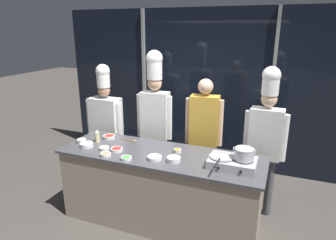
{
  "coord_description": "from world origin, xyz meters",
  "views": [
    {
      "loc": [
        1.31,
        -3.04,
        2.38
      ],
      "look_at": [
        0.0,
        0.25,
        1.28
      ],
      "focal_mm": 32.0,
      "sensor_mm": 36.0,
      "label": 1
    }
  ],
  "objects_px": {
    "prep_bowl_mushrooms": "(106,154)",
    "chef_sous": "(155,111)",
    "chef_head": "(106,119)",
    "prep_bowl_chili_flakes": "(109,137)",
    "prep_bowl_carrots": "(177,150)",
    "prep_bowl_onion": "(82,141)",
    "serving_spoon_slotted": "(132,140)",
    "prep_bowl_garlic": "(87,144)",
    "prep_bowl_ginger": "(104,148)",
    "stock_pot": "(244,154)",
    "prep_bowl_bell_pepper": "(117,149)",
    "prep_bowl_shrimp": "(155,157)",
    "squeeze_bottle_oil": "(97,136)",
    "frying_pan": "(222,155)",
    "person_guest": "(204,128)",
    "prep_bowl_rice": "(174,159)",
    "portable_stove": "(232,163)",
    "prep_bowl_scallions": "(126,158)",
    "chef_line": "(266,131)"
  },
  "relations": [
    {
      "from": "frying_pan",
      "to": "prep_bowl_scallions",
      "type": "bearing_deg",
      "value": -166.3
    },
    {
      "from": "prep_bowl_garlic",
      "to": "chef_line",
      "type": "xyz_separation_m",
      "value": [
        2.1,
        0.8,
        0.19
      ]
    },
    {
      "from": "prep_bowl_onion",
      "to": "serving_spoon_slotted",
      "type": "distance_m",
      "value": 0.66
    },
    {
      "from": "chef_sous",
      "to": "prep_bowl_scallions",
      "type": "bearing_deg",
      "value": 90.28
    },
    {
      "from": "stock_pot",
      "to": "prep_bowl_onion",
      "type": "relative_size",
      "value": 1.93
    },
    {
      "from": "frying_pan",
      "to": "prep_bowl_carrots",
      "type": "relative_size",
      "value": 5.32
    },
    {
      "from": "chef_head",
      "to": "squeeze_bottle_oil",
      "type": "bearing_deg",
      "value": 114.5
    },
    {
      "from": "prep_bowl_carrots",
      "to": "chef_head",
      "type": "distance_m",
      "value": 1.45
    },
    {
      "from": "prep_bowl_carrots",
      "to": "prep_bowl_chili_flakes",
      "type": "bearing_deg",
      "value": 174.18
    },
    {
      "from": "prep_bowl_garlic",
      "to": "serving_spoon_slotted",
      "type": "xyz_separation_m",
      "value": [
        0.44,
        0.39,
        -0.02
      ]
    },
    {
      "from": "squeeze_bottle_oil",
      "to": "prep_bowl_scallions",
      "type": "relative_size",
      "value": 1.37
    },
    {
      "from": "chef_head",
      "to": "prep_bowl_bell_pepper",
      "type": "bearing_deg",
      "value": 131.84
    },
    {
      "from": "frying_pan",
      "to": "prep_bowl_garlic",
      "type": "height_order",
      "value": "frying_pan"
    },
    {
      "from": "prep_bowl_mushrooms",
      "to": "chef_sous",
      "type": "xyz_separation_m",
      "value": [
        0.19,
        1.0,
        0.29
      ]
    },
    {
      "from": "prep_bowl_chili_flakes",
      "to": "person_guest",
      "type": "distance_m",
      "value": 1.3
    },
    {
      "from": "prep_bowl_shrimp",
      "to": "serving_spoon_slotted",
      "type": "bearing_deg",
      "value": 140.86
    },
    {
      "from": "frying_pan",
      "to": "chef_sous",
      "type": "relative_size",
      "value": 0.24
    },
    {
      "from": "squeeze_bottle_oil",
      "to": "prep_bowl_ginger",
      "type": "distance_m",
      "value": 0.3
    },
    {
      "from": "prep_bowl_chili_flakes",
      "to": "prep_bowl_carrots",
      "type": "bearing_deg",
      "value": -5.82
    },
    {
      "from": "prep_bowl_scallions",
      "to": "prep_bowl_onion",
      "type": "bearing_deg",
      "value": 162.65
    },
    {
      "from": "frying_pan",
      "to": "prep_bowl_ginger",
      "type": "bearing_deg",
      "value": -176.09
    },
    {
      "from": "squeeze_bottle_oil",
      "to": "prep_bowl_bell_pepper",
      "type": "xyz_separation_m",
      "value": [
        0.4,
        -0.17,
        -0.06
      ]
    },
    {
      "from": "prep_bowl_garlic",
      "to": "prep_bowl_scallions",
      "type": "relative_size",
      "value": 1.32
    },
    {
      "from": "serving_spoon_slotted",
      "to": "person_guest",
      "type": "bearing_deg",
      "value": 28.39
    },
    {
      "from": "stock_pot",
      "to": "prep_bowl_scallions",
      "type": "bearing_deg",
      "value": -168.47
    },
    {
      "from": "stock_pot",
      "to": "prep_bowl_chili_flakes",
      "type": "height_order",
      "value": "stock_pot"
    },
    {
      "from": "prep_bowl_rice",
      "to": "person_guest",
      "type": "xyz_separation_m",
      "value": [
        0.12,
        0.86,
        0.11
      ]
    },
    {
      "from": "chef_sous",
      "to": "prep_bowl_carrots",
      "type": "bearing_deg",
      "value": 128.91
    },
    {
      "from": "prep_bowl_carrots",
      "to": "prep_bowl_ginger",
      "type": "xyz_separation_m",
      "value": [
        -0.87,
        -0.26,
        -0.0
      ]
    },
    {
      "from": "portable_stove",
      "to": "prep_bowl_onion",
      "type": "bearing_deg",
      "value": -179.78
    },
    {
      "from": "frying_pan",
      "to": "squeeze_bottle_oil",
      "type": "distance_m",
      "value": 1.68
    },
    {
      "from": "prep_bowl_carrots",
      "to": "serving_spoon_slotted",
      "type": "height_order",
      "value": "prep_bowl_carrots"
    },
    {
      "from": "prep_bowl_bell_pepper",
      "to": "chef_head",
      "type": "relative_size",
      "value": 0.08
    },
    {
      "from": "chef_sous",
      "to": "stock_pot",
      "type": "bearing_deg",
      "value": 146.81
    },
    {
      "from": "prep_bowl_rice",
      "to": "chef_line",
      "type": "relative_size",
      "value": 0.08
    },
    {
      "from": "chef_sous",
      "to": "prep_bowl_chili_flakes",
      "type": "bearing_deg",
      "value": 41.11
    },
    {
      "from": "prep_bowl_shrimp",
      "to": "serving_spoon_slotted",
      "type": "distance_m",
      "value": 0.67
    },
    {
      "from": "chef_sous",
      "to": "chef_line",
      "type": "distance_m",
      "value": 1.53
    },
    {
      "from": "chef_line",
      "to": "prep_bowl_rice",
      "type": "bearing_deg",
      "value": 43.79
    },
    {
      "from": "stock_pot",
      "to": "chef_head",
      "type": "bearing_deg",
      "value": 162.66
    },
    {
      "from": "prep_bowl_garlic",
      "to": "prep_bowl_onion",
      "type": "height_order",
      "value": "prep_bowl_garlic"
    },
    {
      "from": "prep_bowl_carrots",
      "to": "prep_bowl_onion",
      "type": "height_order",
      "value": "prep_bowl_onion"
    },
    {
      "from": "prep_bowl_mushrooms",
      "to": "prep_bowl_onion",
      "type": "bearing_deg",
      "value": 154.89
    },
    {
      "from": "frying_pan",
      "to": "prep_bowl_scallions",
      "type": "xyz_separation_m",
      "value": [
        -1.05,
        -0.26,
        -0.1
      ]
    },
    {
      "from": "portable_stove",
      "to": "person_guest",
      "type": "relative_size",
      "value": 0.29
    },
    {
      "from": "stock_pot",
      "to": "prep_bowl_bell_pepper",
      "type": "xyz_separation_m",
      "value": [
        -1.51,
        -0.09,
        -0.15
      ]
    },
    {
      "from": "prep_bowl_onion",
      "to": "chef_line",
      "type": "distance_m",
      "value": 2.37
    },
    {
      "from": "prep_bowl_onion",
      "to": "person_guest",
      "type": "distance_m",
      "value": 1.64
    },
    {
      "from": "prep_bowl_chili_flakes",
      "to": "prep_bowl_onion",
      "type": "relative_size",
      "value": 1.32
    },
    {
      "from": "chef_head",
      "to": "prep_bowl_chili_flakes",
      "type": "bearing_deg",
      "value": 129.1
    }
  ]
}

